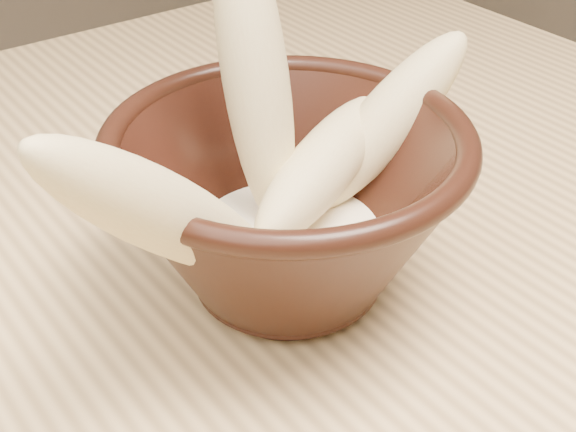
% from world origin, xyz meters
% --- Properties ---
extents(bowl, '(0.20, 0.20, 0.11)m').
position_xyz_m(bowl, '(0.15, -0.05, 0.81)').
color(bowl, black).
rests_on(bowl, table).
extents(milk_puddle, '(0.11, 0.11, 0.02)m').
position_xyz_m(milk_puddle, '(0.15, -0.05, 0.79)').
color(milk_puddle, '#FFEFCD').
rests_on(milk_puddle, bowl).
extents(banana_upright, '(0.05, 0.09, 0.18)m').
position_xyz_m(banana_upright, '(0.15, -0.01, 0.87)').
color(banana_upright, tan).
rests_on(banana_upright, bowl).
extents(banana_left, '(0.15, 0.07, 0.15)m').
position_xyz_m(banana_left, '(0.06, -0.08, 0.85)').
color(banana_left, tan).
rests_on(banana_left, bowl).
extents(banana_right, '(0.13, 0.05, 0.12)m').
position_xyz_m(banana_right, '(0.22, -0.05, 0.83)').
color(banana_right, tan).
rests_on(banana_right, bowl).
extents(banana_across, '(0.14, 0.08, 0.06)m').
position_xyz_m(banana_across, '(0.18, -0.05, 0.82)').
color(banana_across, tan).
rests_on(banana_across, bowl).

